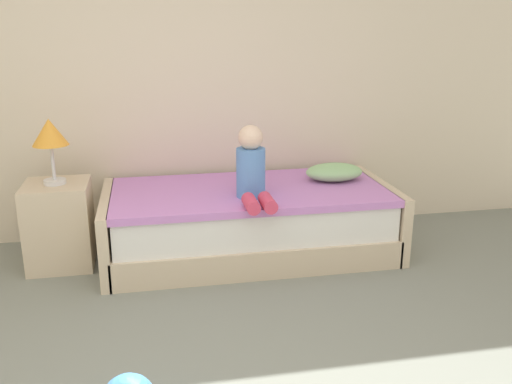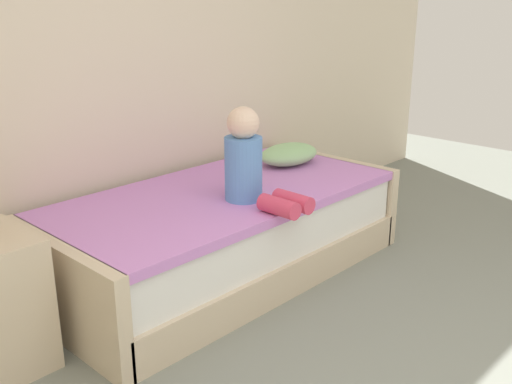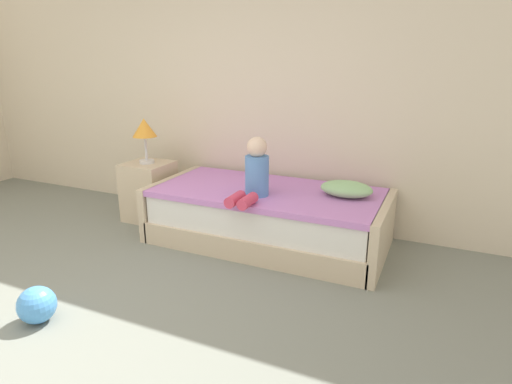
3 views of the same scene
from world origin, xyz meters
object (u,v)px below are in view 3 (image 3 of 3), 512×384
bed (267,216)px  pillow (346,189)px  table_lamp (144,130)px  toy_ball (37,305)px  nightstand (149,191)px  child_figure (255,173)px

bed → pillow: bearing=8.4°
pillow → table_lamp: bearing=-178.5°
pillow → toy_ball: pillow is taller
bed → pillow: 0.76m
pillow → toy_ball: 2.45m
toy_ball → pillow: bearing=50.6°
nightstand → toy_ball: (0.50, -1.81, -0.18)m
child_figure → toy_ball: 1.83m
table_lamp → toy_ball: 2.04m
bed → child_figure: (-0.02, -0.23, 0.46)m
nightstand → toy_ball: 1.88m
table_lamp → pillow: (2.03, 0.05, -0.37)m
child_figure → toy_ball: bearing=-118.4°
bed → child_figure: child_figure is taller
child_figure → pillow: 0.79m
pillow → toy_ball: bearing=-129.4°
bed → pillow: (0.68, 0.10, 0.32)m
table_lamp → child_figure: table_lamp is taller
bed → toy_ball: bearing=-115.8°
bed → table_lamp: bearing=178.0°
nightstand → pillow: (2.03, 0.05, 0.26)m
table_lamp → child_figure: bearing=-11.8°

